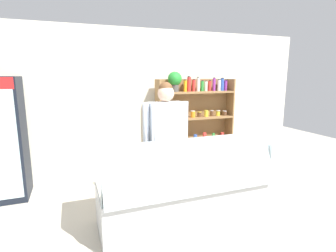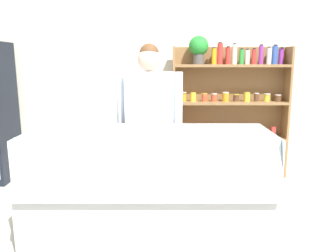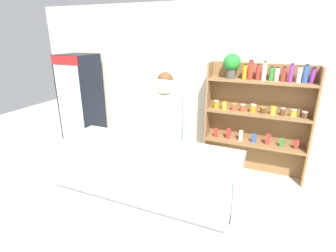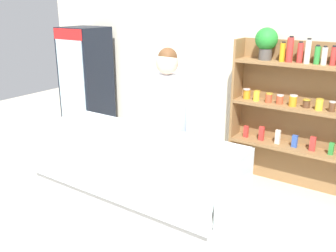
% 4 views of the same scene
% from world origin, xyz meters
% --- Properties ---
extents(ground_plane, '(12.00, 12.00, 0.00)m').
position_xyz_m(ground_plane, '(0.00, 0.00, 0.00)').
color(ground_plane, beige).
extents(back_wall, '(6.80, 0.10, 2.70)m').
position_xyz_m(back_wall, '(0.00, 2.20, 1.35)').
color(back_wall, silver).
rests_on(back_wall, ground).
extents(drinks_fridge, '(0.63, 0.62, 1.84)m').
position_xyz_m(drinks_fridge, '(-2.34, 1.70, 0.92)').
color(drinks_fridge, black).
rests_on(drinks_fridge, ground).
extents(shelving_unit, '(1.57, 0.29, 1.92)m').
position_xyz_m(shelving_unit, '(0.89, 1.92, 1.08)').
color(shelving_unit, olive).
rests_on(shelving_unit, ground).
extents(deli_display_case, '(2.09, 0.81, 1.01)m').
position_xyz_m(deli_display_case, '(-0.08, 0.14, 0.31)').
color(deli_display_case, silver).
rests_on(deli_display_case, ground).
extents(shop_clerk, '(0.67, 0.25, 1.76)m').
position_xyz_m(shop_clerk, '(-0.10, 0.71, 1.06)').
color(shop_clerk, '#2D2D38').
rests_on(shop_clerk, ground).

